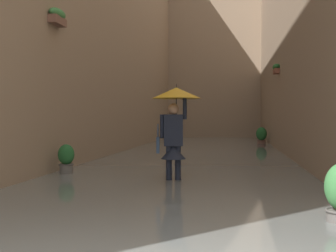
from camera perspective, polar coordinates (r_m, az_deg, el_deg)
The scene contains 6 objects.
ground_plane at distance 16.61m, azimuth 3.75°, elevation -3.87°, with size 67.38×67.38×0.00m, color #605B56.
flood_water at distance 16.60m, azimuth 3.75°, elevation -3.60°, with size 6.61×32.95×0.16m, color slate.
building_facade_far at distance 31.29m, azimuth 5.64°, elevation 10.09°, with size 9.41×1.80×12.69m, color gray.
person_wading at distance 9.52m, azimuth 0.82°, elevation 1.28°, with size 1.00×1.00×2.10m.
potted_plant_mid_left at distance 23.14m, azimuth 11.19°, elevation -1.20°, with size 0.51×0.51×0.95m.
potted_plant_far_right at distance 10.96m, azimuth -12.16°, elevation -4.13°, with size 0.37×0.37×0.82m.
Camera 1 is at (-1.16, 3.03, 1.42)m, focal length 50.63 mm.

